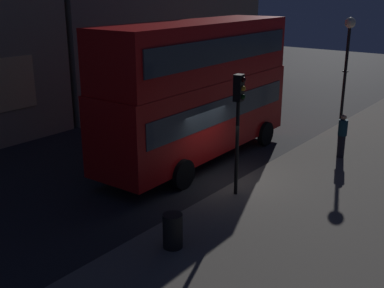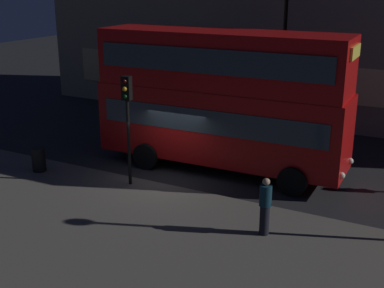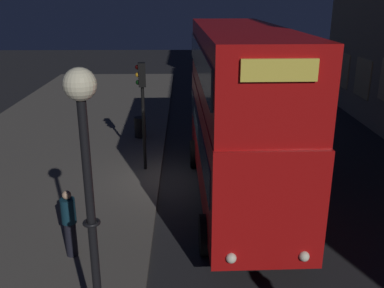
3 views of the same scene
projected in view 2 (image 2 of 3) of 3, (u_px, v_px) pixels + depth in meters
name	position (u px, v px, depth m)	size (l,w,h in m)	color
ground_plane	(166.00, 181.00, 19.54)	(80.00, 80.00, 0.00)	#232326
sidewalk_slab	(77.00, 238.00, 15.16)	(44.00, 9.44, 0.12)	#5B564F
double_decker_bus	(221.00, 95.00, 19.83)	(10.05, 3.04, 5.52)	#B20F0F
traffic_light_near_kerb	(127.00, 108.00, 18.09)	(0.35, 0.38, 4.04)	black
pedestrian	(265.00, 206.00, 15.00)	(0.36, 0.36, 1.79)	black
litter_bin	(39.00, 159.00, 20.15)	(0.54, 0.54, 0.95)	black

